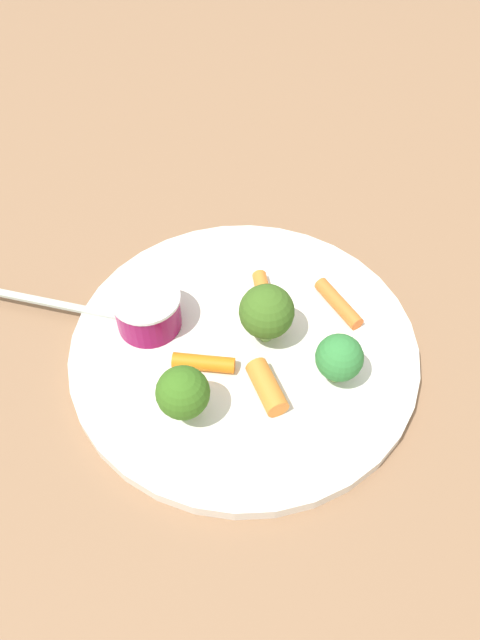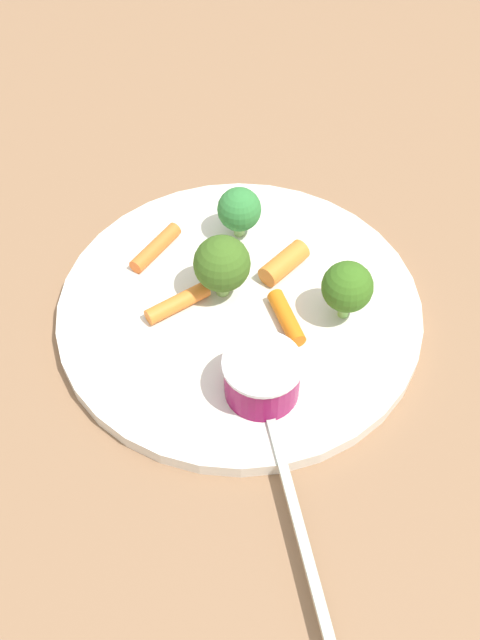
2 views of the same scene
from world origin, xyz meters
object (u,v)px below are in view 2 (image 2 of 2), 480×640
object	(u,v)px
carrot_stick_2	(156,248)
carrot_stick_1	(178,303)
broccoli_floret_0	(347,287)
carrot_stick_3	(286,264)
sauce_cup	(262,376)
broccoli_floret_1	(226,261)
fork	(290,490)
broccoli_floret_2	(239,210)
plate	(240,310)
carrot_stick_0	(286,318)

from	to	relation	value
carrot_stick_2	carrot_stick_1	bearing A→B (deg)	64.14
carrot_stick_1	carrot_stick_2	distance (m)	0.06
broccoli_floret_0	carrot_stick_3	distance (m)	0.07
sauce_cup	broccoli_floret_0	distance (m)	0.10
broccoli_floret_0	carrot_stick_1	xyz separation A→B (m)	(0.08, -0.09, -0.03)
broccoli_floret_1	fork	bearing A→B (deg)	58.45
broccoli_floret_0	broccoli_floret_2	size ratio (longest dim) A/B	1.13
plate	carrot_stick_3	world-z (taller)	carrot_stick_3
sauce_cup	carrot_stick_0	size ratio (longest dim) A/B	1.15
plate	broccoli_floret_1	size ratio (longest dim) A/B	5.19
carrot_stick_2	carrot_stick_3	distance (m)	0.11
broccoli_floret_2	broccoli_floret_0	bearing A→B (deg)	86.70
carrot_stick_1	carrot_stick_3	size ratio (longest dim) A/B	1.21
broccoli_floret_1	carrot_stick_3	world-z (taller)	broccoli_floret_1
plate	carrot_stick_1	size ratio (longest dim) A/B	5.38
sauce_cup	carrot_stick_1	world-z (taller)	sauce_cup
plate	carrot_stick_0	world-z (taller)	carrot_stick_0
carrot_stick_1	fork	world-z (taller)	carrot_stick_1
broccoli_floret_1	broccoli_floret_2	distance (m)	0.06
broccoli_floret_1	carrot_stick_2	distance (m)	0.08
carrot_stick_3	fork	size ratio (longest dim) A/B	0.27
carrot_stick_1	carrot_stick_2	xyz separation A→B (m)	(-0.03, -0.06, -0.00)
broccoli_floret_0	carrot_stick_0	world-z (taller)	broccoli_floret_0
plate	carrot_stick_0	xyz separation A→B (m)	(-0.01, 0.04, 0.01)
carrot_stick_1	carrot_stick_3	xyz separation A→B (m)	(-0.09, 0.03, 0.00)
fork	carrot_stick_0	bearing A→B (deg)	-136.65
carrot_stick_0	fork	xyz separation A→B (m)	(0.10, 0.10, -0.00)
plate	fork	world-z (taller)	fork
broccoli_floret_1	carrot_stick_2	world-z (taller)	broccoli_floret_1
broccoli_floret_2	plate	bearing A→B (deg)	44.78
broccoli_floret_0	broccoli_floret_2	world-z (taller)	broccoli_floret_0
broccoli_floret_1	carrot_stick_1	size ratio (longest dim) A/B	1.04
carrot_stick_0	carrot_stick_3	bearing A→B (deg)	-137.05
sauce_cup	carrot_stick_3	bearing A→B (deg)	-145.95
carrot_stick_0	carrot_stick_1	distance (m)	0.08
carrot_stick_1	fork	bearing A→B (deg)	72.08
carrot_stick_3	carrot_stick_1	bearing A→B (deg)	-21.09
sauce_cup	carrot_stick_3	xyz separation A→B (m)	(-0.10, -0.06, -0.01)
broccoli_floret_1	fork	world-z (taller)	broccoli_floret_1
broccoli_floret_2	carrot_stick_0	distance (m)	0.10
carrot_stick_0	broccoli_floret_1	bearing A→B (deg)	-82.18
carrot_stick_1	fork	xyz separation A→B (m)	(0.05, 0.16, -0.00)
plate	broccoli_floret_2	distance (m)	0.08
broccoli_floret_1	carrot_stick_3	xyz separation A→B (m)	(-0.05, 0.02, -0.02)
carrot_stick_0	fork	bearing A→B (deg)	43.35
carrot_stick_2	fork	distance (m)	0.24
sauce_cup	carrot_stick_0	world-z (taller)	sauce_cup
plate	carrot_stick_2	world-z (taller)	carrot_stick_2
sauce_cup	broccoli_floret_0	bearing A→B (deg)	-177.85
carrot_stick_3	fork	distance (m)	0.19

